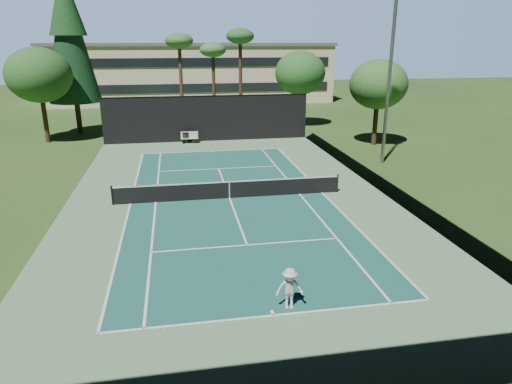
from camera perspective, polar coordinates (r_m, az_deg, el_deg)
ground at (r=25.98m, az=-3.33°, el=-0.80°), size 160.00×160.00×0.00m
apron_slab at (r=25.98m, az=-3.33°, el=-0.79°), size 18.00×32.00×0.01m
court_surface at (r=25.98m, az=-3.33°, el=-0.77°), size 10.97×23.77×0.01m
court_lines at (r=25.98m, az=-3.33°, el=-0.76°), size 11.07×23.87×0.01m
tennis_net at (r=25.81m, az=-3.35°, el=0.37°), size 12.90×0.10×1.10m
fence at (r=25.46m, az=-3.43°, el=3.52°), size 18.04×32.05×4.03m
player at (r=15.43m, az=4.24°, el=-11.93°), size 1.00×0.65×1.46m
tennis_ball_a at (r=14.97m, az=-11.30°, el=-16.47°), size 0.07×0.07×0.07m
tennis_ball_b at (r=29.53m, az=-12.07°, el=1.26°), size 0.07×0.07×0.07m
tennis_ball_c at (r=30.69m, az=-4.98°, el=2.24°), size 0.06×0.06×0.06m
tennis_ball_d at (r=29.39m, az=-13.19°, el=1.09°), size 0.07×0.07×0.07m
park_bench at (r=40.55m, az=-8.32°, el=6.82°), size 1.50×0.45×1.02m
trash_bin at (r=40.67m, az=-8.79°, el=6.73°), size 0.56×0.56×0.95m
pine_tree at (r=47.32m, az=-22.46°, el=18.30°), size 4.80×4.80×15.00m
palm_a at (r=48.41m, az=-9.57°, el=17.71°), size 2.80×2.80×9.32m
palm_b at (r=50.59m, az=-5.41°, el=16.95°), size 2.80×2.80×8.42m
palm_c at (r=47.88m, az=-2.00°, el=18.43°), size 2.80×2.80×9.77m
decid_tree_a at (r=48.23m, az=5.53°, el=14.58°), size 5.12×5.12×7.62m
decid_tree_b at (r=40.23m, az=15.05°, el=12.84°), size 4.80×4.80×7.14m
decid_tree_c at (r=43.94m, az=-25.51°, el=13.03°), size 5.44×5.44×8.09m
campus_building at (r=70.56m, az=-8.02°, el=14.65°), size 40.50×12.50×8.30m
light_pole at (r=33.87m, az=16.38°, el=14.16°), size 0.90×0.25×12.22m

